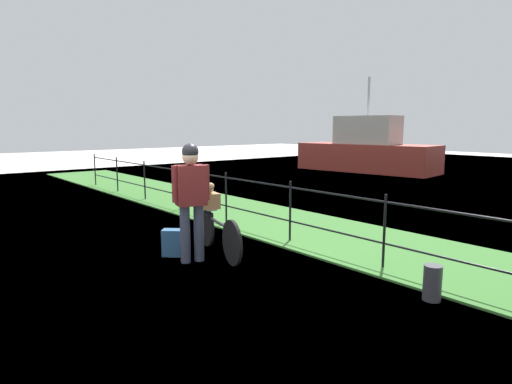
% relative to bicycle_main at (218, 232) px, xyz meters
% --- Properties ---
extents(ground_plane, '(60.00, 60.00, 0.00)m').
position_rel_bicycle_main_xyz_m(ground_plane, '(0.19, -0.84, -0.34)').
color(ground_plane, beige).
extents(grass_strip, '(27.00, 2.40, 0.03)m').
position_rel_bicycle_main_xyz_m(grass_strip, '(0.19, 2.17, -0.33)').
color(grass_strip, '#38702D').
rests_on(grass_strip, ground).
extents(harbor_water, '(30.00, 30.00, 0.00)m').
position_rel_bicycle_main_xyz_m(harbor_water, '(0.19, 10.72, -0.34)').
color(harbor_water, slate).
rests_on(harbor_water, ground).
extents(iron_fence, '(18.04, 0.04, 1.02)m').
position_rel_bicycle_main_xyz_m(iron_fence, '(0.19, 1.32, 0.26)').
color(iron_fence, black).
rests_on(iron_fence, ground).
extents(bicycle_main, '(1.69, 0.48, 0.64)m').
position_rel_bicycle_main_xyz_m(bicycle_main, '(0.00, 0.00, 0.00)').
color(bicycle_main, black).
rests_on(bicycle_main, ground).
extents(wooden_crate, '(0.38, 0.36, 0.24)m').
position_rel_bicycle_main_xyz_m(wooden_crate, '(-0.39, 0.10, 0.42)').
color(wooden_crate, olive).
rests_on(wooden_crate, bicycle_main).
extents(terrier_dog, '(0.32, 0.21, 0.18)m').
position_rel_bicycle_main_xyz_m(terrier_dog, '(-0.37, 0.09, 0.62)').
color(terrier_dog, tan).
rests_on(terrier_dog, wooden_crate).
extents(cyclist_person, '(0.35, 0.53, 1.68)m').
position_rel_bicycle_main_xyz_m(cyclist_person, '(0.05, -0.48, 0.66)').
color(cyclist_person, '#383D51').
rests_on(cyclist_person, ground).
extents(backpack_on_paving, '(0.32, 0.33, 0.40)m').
position_rel_bicycle_main_xyz_m(backpack_on_paving, '(-0.38, -0.56, -0.14)').
color(backpack_on_paving, '#28517A').
rests_on(backpack_on_paving, ground).
extents(mooring_bollard, '(0.20, 0.20, 0.40)m').
position_rel_bicycle_main_xyz_m(mooring_bollard, '(2.95, 0.82, -0.14)').
color(mooring_bollard, '#38383D').
rests_on(mooring_bollard, ground).
extents(moored_boat_mid, '(6.05, 2.66, 3.94)m').
position_rel_bicycle_main_xyz_m(moored_boat_mid, '(-6.01, 11.89, 0.52)').
color(moored_boat_mid, '#9E3328').
rests_on(moored_boat_mid, ground).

